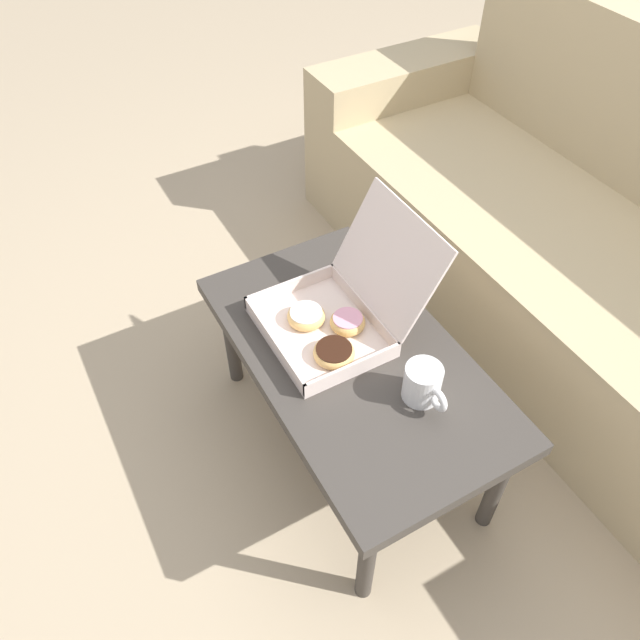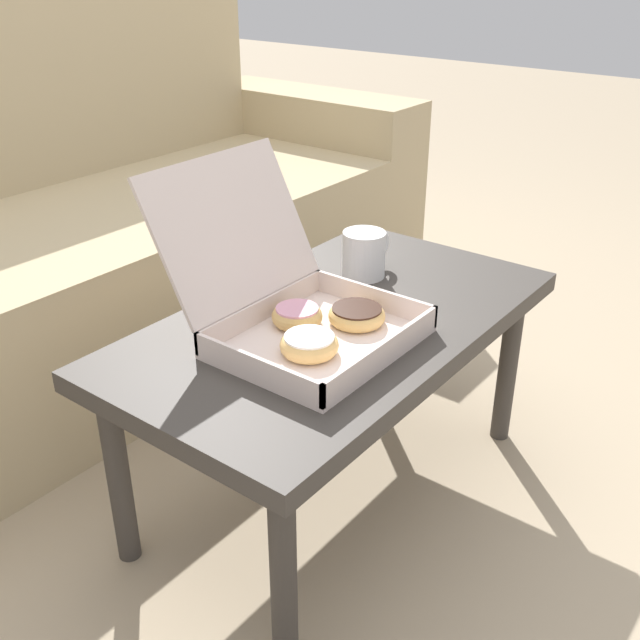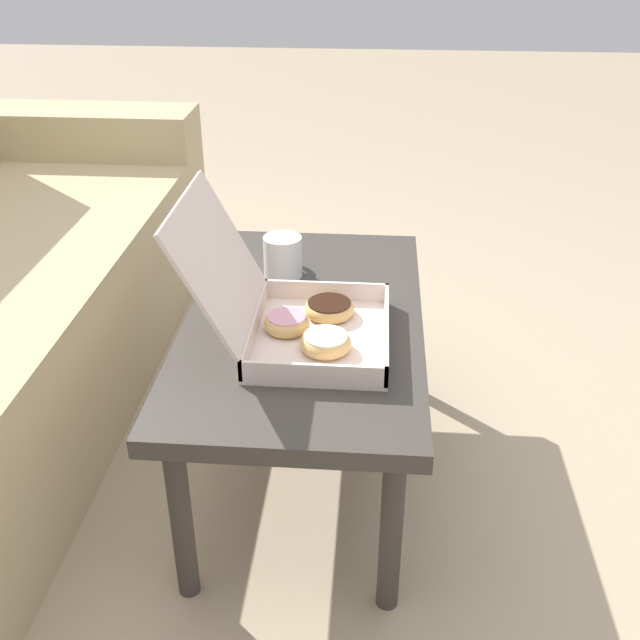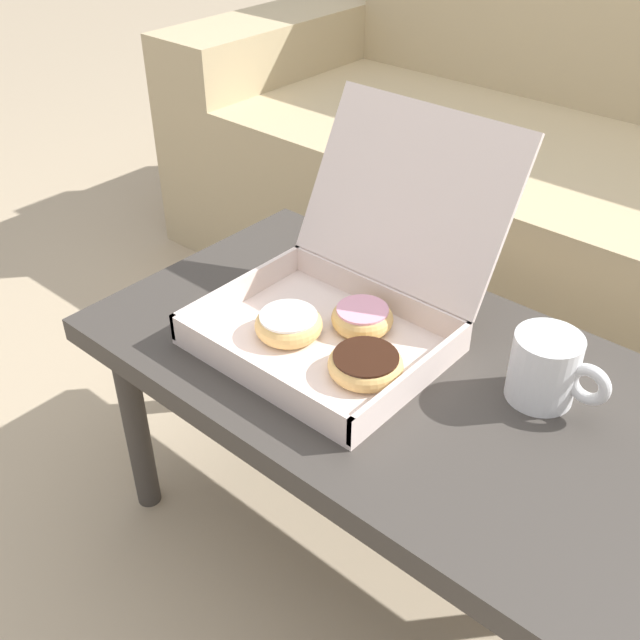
% 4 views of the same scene
% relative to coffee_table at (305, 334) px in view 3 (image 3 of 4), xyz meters
% --- Properties ---
extents(ground_plane, '(12.00, 12.00, 0.00)m').
position_rel_coffee_table_xyz_m(ground_plane, '(0.00, 0.14, -0.38)').
color(ground_plane, tan).
extents(coffee_table, '(0.94, 0.53, 0.43)m').
position_rel_coffee_table_xyz_m(coffee_table, '(0.00, 0.00, 0.00)').
color(coffee_table, '#3D3833').
rests_on(coffee_table, ground_plane).
extents(pastry_box, '(0.35, 0.42, 0.31)m').
position_rel_coffee_table_xyz_m(pastry_box, '(-0.10, 0.01, 0.11)').
color(pastry_box, silver).
rests_on(pastry_box, coffee_table).
extents(coffee_mug, '(0.14, 0.09, 0.10)m').
position_rel_coffee_table_xyz_m(coffee_mug, '(0.20, 0.07, 0.10)').
color(coffee_mug, white).
rests_on(coffee_mug, coffee_table).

